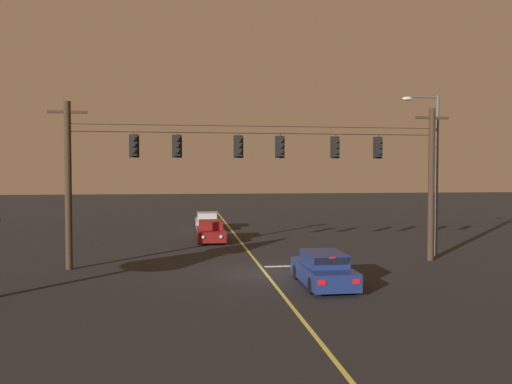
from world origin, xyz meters
TOP-DOWN VIEW (x-y plane):
  - ground_plane at (0.00, 0.00)m, footprint 180.00×180.00m
  - lane_centre_stripe at (0.00, 8.06)m, footprint 0.14×60.00m
  - stop_bar_paint at (1.90, 1.46)m, footprint 3.40×0.36m
  - signal_span_assembly at (-0.00, 2.06)m, footprint 19.97×0.32m
  - traffic_light_leftmost at (-6.05, 2.04)m, footprint 0.48×0.41m
  - traffic_light_left_inner at (-4.00, 2.04)m, footprint 0.48×0.41m
  - traffic_light_centre at (-1.00, 2.04)m, footprint 0.48×0.41m
  - traffic_light_right_inner at (1.09, 2.04)m, footprint 0.48×0.41m
  - traffic_light_rightmost at (3.94, 2.04)m, footprint 0.48×0.41m
  - traffic_light_far_right at (6.20, 2.04)m, footprint 0.48×0.41m
  - car_waiting_near_lane at (1.93, -2.94)m, footprint 1.80×4.33m
  - car_oncoming_lead at (-1.97, 11.02)m, footprint 1.80×4.42m
  - car_oncoming_trailing at (-1.93, 18.19)m, footprint 1.80×4.42m
  - street_lamp_corner at (9.75, 3.31)m, footprint 2.11×0.30m

SIDE VIEW (x-z plane):
  - ground_plane at x=0.00m, z-range 0.00..0.00m
  - lane_centre_stripe at x=0.00m, z-range 0.00..0.01m
  - stop_bar_paint at x=1.90m, z-range 0.00..0.01m
  - car_oncoming_lead at x=-1.97m, z-range -0.05..1.34m
  - car_oncoming_trailing at x=-1.93m, z-range -0.05..1.34m
  - car_waiting_near_lane at x=1.93m, z-range -0.05..1.34m
  - signal_span_assembly at x=0.00m, z-range 0.16..8.10m
  - street_lamp_corner at x=9.75m, z-range 0.83..9.64m
  - traffic_light_leftmost at x=-6.05m, z-range 5.27..6.49m
  - traffic_light_left_inner at x=-4.00m, z-range 5.27..6.49m
  - traffic_light_centre at x=-1.00m, z-range 5.27..6.49m
  - traffic_light_right_inner at x=1.09m, z-range 5.27..6.49m
  - traffic_light_rightmost at x=3.94m, z-range 5.27..6.49m
  - traffic_light_far_right at x=6.20m, z-range 5.27..6.49m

